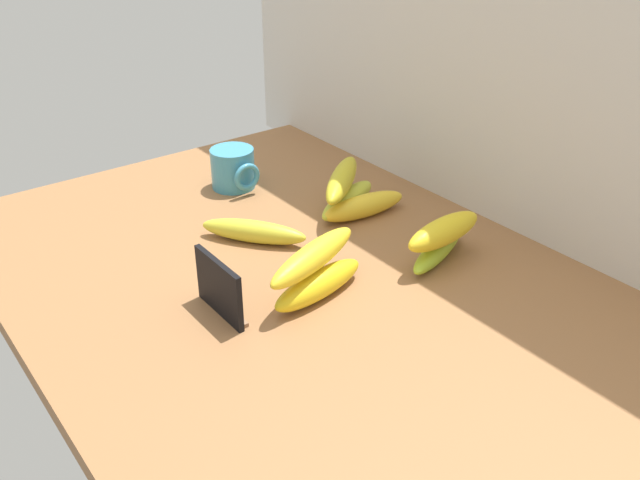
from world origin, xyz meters
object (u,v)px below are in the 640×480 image
Objects in this scene: coffee_mug at (233,169)px; banana_2 at (363,206)px; banana_4 at (321,283)px; banana_7 at (342,180)px; banana_3 at (438,250)px; banana_6 at (312,257)px; chalkboard_sign at (220,290)px; banana_0 at (254,231)px; banana_1 at (348,200)px; banana_5 at (444,231)px.

coffee_mug is 0.58× the size of banana_2.
banana_7 is at bearing 135.41° from banana_4.
banana_3 is at bearing -0.62° from banana_2.
coffee_mug is 0.50× the size of banana_6.
banana_4 is at bearing -53.50° from banana_2.
banana_6 reaches higher than banana_3.
banana_4 is (4.80, 13.59, -1.81)cm from chalkboard_sign.
banana_0 is 1.06× the size of banana_4.
banana_1 is (-14.19, 33.83, -1.92)cm from chalkboard_sign.
banana_2 is 25.96cm from banana_6.
banana_3 is (7.50, 34.22, -2.22)cm from chalkboard_sign.
banana_5 is 0.81× the size of banana_6.
coffee_mug reaches higher than banana_0.
banana_1 is at bearing 28.02° from coffee_mug.
chalkboard_sign reaches higher than coffee_mug.
chalkboard_sign reaches higher than banana_6.
banana_3 is at bearing 82.54° from banana_4.
banana_3 is 0.96× the size of banana_4.
banana_7 reaches higher than coffee_mug.
banana_4 is 21.07cm from banana_5.
banana_5 reaches higher than banana_2.
chalkboard_sign is 0.71× the size of banana_5.
banana_7 reaches higher than banana_0.
banana_1 is 0.87× the size of banana_6.
banana_0 is at bearing 177.42° from banana_4.
banana_1 is at bearing 133.16° from banana_4.
banana_4 is at bearing -2.58° from banana_0.
banana_0 is 19.37cm from banana_1.
coffee_mug is 23.29cm from banana_1.
banana_3 is (42.18, 11.30, -2.13)cm from coffee_mug.
coffee_mug is 0.63× the size of banana_5.
banana_7 is (-18.49, 20.07, -0.19)cm from banana_6.
banana_4 reaches higher than banana_3.
banana_4 is at bearing -13.30° from coffee_mug.
banana_5 is at bearing 2.41° from banana_7.
banana_6 is (-1.28, -0.58, 3.97)cm from banana_4.
banana_3 is 22.89cm from banana_7.
banana_0 is 0.93× the size of banana_7.
banana_6 is (-3.98, -21.21, 4.38)cm from banana_3.
banana_3 is at bearing 1.03° from banana_1.
banana_7 is (-4.36, -1.34, 3.82)cm from banana_2.
coffee_mug and banana_5 have the same top height.
banana_2 is 0.99× the size of banana_4.
banana_6 is at bearing -103.27° from banana_5.
coffee_mug is 0.58× the size of banana_4.
coffee_mug is at bearing -151.98° from banana_1.
banana_1 is 27.75cm from banana_4.
coffee_mug is 39.53cm from banana_6.
banana_1 reaches higher than banana_0.
banana_2 is at bearing 178.94° from banana_5.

